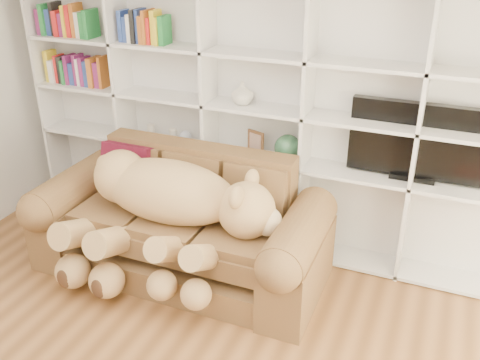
% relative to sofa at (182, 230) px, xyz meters
% --- Properties ---
extents(wall_back, '(5.00, 0.02, 2.70)m').
position_rel_sofa_xyz_m(wall_back, '(0.41, 0.86, 0.97)').
color(wall_back, silver).
rests_on(wall_back, floor).
extents(bookshelf, '(4.43, 0.35, 2.40)m').
position_rel_sofa_xyz_m(bookshelf, '(0.17, 0.73, 0.92)').
color(bookshelf, silver).
rests_on(bookshelf, floor).
extents(sofa, '(2.41, 1.04, 1.01)m').
position_rel_sofa_xyz_m(sofa, '(0.00, 0.00, 0.00)').
color(sofa, brown).
rests_on(sofa, floor).
extents(teddy_bear, '(1.70, 0.96, 0.99)m').
position_rel_sofa_xyz_m(teddy_bear, '(-0.03, -0.20, 0.31)').
color(teddy_bear, tan).
rests_on(teddy_bear, sofa).
extents(throw_pillow, '(0.47, 0.27, 0.49)m').
position_rel_sofa_xyz_m(throw_pillow, '(-0.61, 0.17, 0.37)').
color(throw_pillow, '#510D1D').
rests_on(throw_pillow, sofa).
extents(tv, '(1.05, 0.18, 0.62)m').
position_rel_sofa_xyz_m(tv, '(1.72, 0.72, 0.79)').
color(tv, black).
rests_on(tv, bookshelf).
extents(picture_frame, '(0.17, 0.08, 0.21)m').
position_rel_sofa_xyz_m(picture_frame, '(0.40, 0.67, 0.60)').
color(picture_frame, brown).
rests_on(picture_frame, bookshelf).
extents(green_vase, '(0.23, 0.23, 0.23)m').
position_rel_sofa_xyz_m(green_vase, '(0.69, 0.67, 0.60)').
color(green_vase, '#2F5C3D').
rests_on(green_vase, bookshelf).
extents(figurine_tall, '(0.09, 0.09, 0.14)m').
position_rel_sofa_xyz_m(figurine_tall, '(-0.66, 0.67, 0.55)').
color(figurine_tall, beige).
rests_on(figurine_tall, bookshelf).
extents(figurine_short, '(0.08, 0.08, 0.13)m').
position_rel_sofa_xyz_m(figurine_short, '(-0.42, 0.67, 0.55)').
color(figurine_short, beige).
rests_on(figurine_short, bookshelf).
extents(snow_globe, '(0.12, 0.12, 0.12)m').
position_rel_sofa_xyz_m(snow_globe, '(-0.29, 0.67, 0.55)').
color(snow_globe, silver).
rests_on(snow_globe, bookshelf).
extents(shelf_vase, '(0.24, 0.24, 0.20)m').
position_rel_sofa_xyz_m(shelf_vase, '(0.27, 0.67, 1.03)').
color(shelf_vase, beige).
rests_on(shelf_vase, bookshelf).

